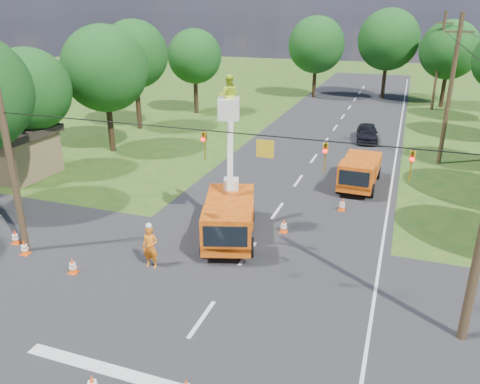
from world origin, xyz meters
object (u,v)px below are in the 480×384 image
at_px(traffic_cone_6, 15,237).
at_px(traffic_cone_7, 370,174).
at_px(traffic_cone_2, 284,226).
at_px(bucket_truck, 229,207).
at_px(distant_car, 367,133).
at_px(pole_right_far, 439,61).
at_px(traffic_cone_4, 73,266).
at_px(tree_far_c, 450,50).
at_px(pole_right_mid, 450,90).
at_px(tree_far_a, 316,45).
at_px(tree_left_d, 105,69).
at_px(tree_left_e, 134,54).
at_px(second_truck, 360,171).
at_px(tree_left_f, 195,56).
at_px(tree_left_c, 29,90).
at_px(tree_far_b, 388,40).
at_px(shed, 9,151).
at_px(pole_left, 9,155).
at_px(traffic_cone_5, 24,248).
at_px(ground_worker, 150,247).
at_px(traffic_cone_3, 342,205).

relative_size(traffic_cone_6, traffic_cone_7, 1.00).
bearing_deg(traffic_cone_2, bucket_truck, -146.94).
bearing_deg(bucket_truck, traffic_cone_2, 15.46).
distance_m(distant_car, pole_right_far, 17.12).
relative_size(traffic_cone_4, tree_far_c, 0.08).
distance_m(pole_right_mid, tree_far_a, 26.69).
bearing_deg(tree_left_d, tree_far_a, 70.35).
bearing_deg(tree_far_a, pole_right_mid, -59.59).
bearing_deg(tree_left_e, traffic_cone_4, -65.29).
bearing_deg(second_truck, tree_far_a, 107.94).
distance_m(traffic_cone_6, tree_left_d, 16.39).
bearing_deg(traffic_cone_2, tree_left_f, 122.92).
bearing_deg(tree_far_c, distant_car, -109.89).
xyz_separation_m(distant_car, traffic_cone_7, (1.11, -9.49, -0.35)).
height_order(traffic_cone_4, traffic_cone_6, same).
bearing_deg(tree_left_c, pole_right_mid, 23.75).
bearing_deg(tree_left_d, tree_left_e, 104.42).
relative_size(traffic_cone_7, tree_far_b, 0.07).
xyz_separation_m(tree_left_d, tree_left_e, (-1.80, 7.00, 0.37)).
height_order(bucket_truck, shed, bucket_truck).
xyz_separation_m(pole_left, tree_left_e, (-7.30, 22.00, 1.99)).
height_order(traffic_cone_7, tree_left_e, tree_left_e).
bearing_deg(traffic_cone_2, shed, 172.97).
xyz_separation_m(second_truck, traffic_cone_5, (-12.95, -13.60, -0.67)).
bearing_deg(second_truck, ground_worker, -117.76).
xyz_separation_m(traffic_cone_4, tree_left_f, (-8.55, 30.92, 5.33)).
bearing_deg(pole_left, bucket_truck, 27.08).
height_order(traffic_cone_2, tree_far_c, tree_far_c).
xyz_separation_m(ground_worker, traffic_cone_3, (6.71, 8.66, -0.60)).
height_order(pole_left, tree_left_d, tree_left_d).
xyz_separation_m(bucket_truck, traffic_cone_7, (5.54, 10.68, -1.28)).
relative_size(pole_left, tree_left_c, 1.12).
distance_m(traffic_cone_3, tree_far_a, 35.20).
relative_size(second_truck, traffic_cone_7, 7.57).
relative_size(ground_worker, pole_right_mid, 0.19).
xyz_separation_m(bucket_truck, shed, (-16.69, 3.81, -0.02)).
distance_m(traffic_cone_6, tree_far_b, 47.07).
relative_size(traffic_cone_6, pole_right_far, 0.07).
bearing_deg(pole_right_far, tree_left_f, -156.77).
xyz_separation_m(pole_right_far, tree_left_f, (-23.30, -10.00, 0.58)).
height_order(traffic_cone_6, tree_left_d, tree_left_d).
relative_size(traffic_cone_5, tree_far_c, 0.08).
bearing_deg(ground_worker, tree_left_e, 119.38).
bearing_deg(traffic_cone_3, second_truck, 83.84).
bearing_deg(tree_left_f, shed, -98.28).
bearing_deg(tree_left_c, bucket_truck, -17.58).
height_order(traffic_cone_4, pole_right_far, pole_right_far).
relative_size(tree_far_a, tree_far_c, 1.04).
relative_size(tree_left_f, tree_far_a, 0.88).
height_order(traffic_cone_2, traffic_cone_5, same).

